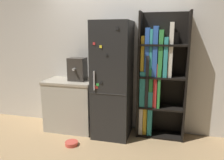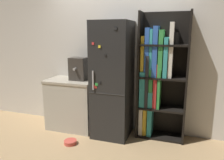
# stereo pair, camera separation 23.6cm
# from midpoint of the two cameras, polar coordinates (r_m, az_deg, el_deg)

# --- Properties ---
(ground_plane) EXTENTS (16.00, 16.00, 0.00)m
(ground_plane) POSITION_cam_midpoint_polar(r_m,az_deg,el_deg) (3.79, 1.29, -14.70)
(ground_plane) COLOR tan
(wall_back) EXTENTS (8.00, 0.05, 2.60)m
(wall_back) POSITION_cam_midpoint_polar(r_m,az_deg,el_deg) (3.85, 3.46, 6.04)
(wall_back) COLOR silver
(wall_back) RESTS_ON ground_plane
(refrigerator) EXTENTS (0.59, 0.65, 1.90)m
(refrigerator) POSITION_cam_midpoint_polar(r_m,az_deg,el_deg) (3.59, 2.01, -0.06)
(refrigerator) COLOR black
(refrigerator) RESTS_ON ground_plane
(bookshelf) EXTENTS (0.76, 0.35, 2.04)m
(bookshelf) POSITION_cam_midpoint_polar(r_m,az_deg,el_deg) (3.61, 13.50, 0.54)
(bookshelf) COLOR black
(bookshelf) RESTS_ON ground_plane
(kitchen_counter) EXTENTS (0.87, 0.58, 0.90)m
(kitchen_counter) POSITION_cam_midpoint_polar(r_m,az_deg,el_deg) (4.03, -8.60, -6.17)
(kitchen_counter) COLOR #BCB7A8
(kitchen_counter) RESTS_ON ground_plane
(espresso_machine) EXTENTS (0.29, 0.29, 0.39)m
(espresso_machine) POSITION_cam_midpoint_polar(r_m,az_deg,el_deg) (3.84, -6.97, 2.91)
(espresso_machine) COLOR #38332D
(espresso_machine) RESTS_ON kitchen_counter
(pet_bowl) EXTENTS (0.20, 0.20, 0.06)m
(pet_bowl) POSITION_cam_midpoint_polar(r_m,az_deg,el_deg) (3.61, -8.93, -15.70)
(pet_bowl) COLOR #D84C3F
(pet_bowl) RESTS_ON ground_plane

